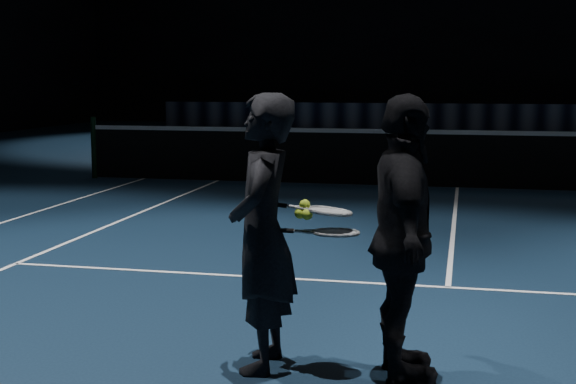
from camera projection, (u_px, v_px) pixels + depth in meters
name	position (u px, v px, depth m)	size (l,w,h in m)	color
floor	(457.00, 188.00, 13.06)	(36.00, 36.00, 0.00)	black
court_lines	(457.00, 188.00, 13.06)	(10.98, 23.78, 0.01)	white
net_post_left	(94.00, 148.00, 14.36)	(0.10, 0.10, 1.10)	black
net_mesh	(458.00, 161.00, 13.00)	(12.80, 0.02, 0.86)	black
net_tape	(459.00, 132.00, 12.93)	(12.80, 0.03, 0.07)	white
sponsor_backdrop	(463.00, 117.00, 27.98)	(22.00, 0.15, 0.90)	black
player_a	(262.00, 233.00, 4.88)	(0.62, 0.41, 1.70)	black
player_b	(403.00, 239.00, 4.71)	(1.00, 0.41, 1.70)	black
racket_lower	(336.00, 233.00, 4.78)	(0.68, 0.22, 0.03)	black
racket_upper	(329.00, 211.00, 4.82)	(0.68, 0.22, 0.03)	black
tennis_balls	(304.00, 211.00, 4.81)	(0.12, 0.10, 0.12)	gold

